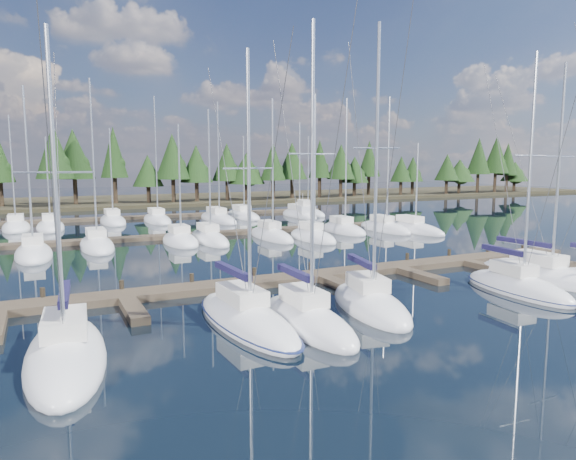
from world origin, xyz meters
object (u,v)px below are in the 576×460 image
front_sailboat_5 (544,276)px  front_sailboat_1 (246,319)px  front_sailboat_3 (370,304)px  front_sailboat_2 (307,320)px  main_dock (323,278)px  front_sailboat_4 (517,287)px  front_sailboat_0 (66,354)px  motor_yacht_right (304,214)px

front_sailboat_5 → front_sailboat_1: bearing=-179.4°
front_sailboat_1 → front_sailboat_3: front_sailboat_3 is taller
front_sailboat_2 → front_sailboat_5: bearing=5.3°
main_dock → front_sailboat_5: (12.71, -6.02, 0.08)m
front_sailboat_3 → front_sailboat_4: size_ratio=1.04×
front_sailboat_2 → front_sailboat_3: front_sailboat_3 is taller
front_sailboat_0 → front_sailboat_2: bearing=-1.5°
front_sailboat_1 → motor_yacht_right: (24.40, 40.86, 0.17)m
front_sailboat_1 → motor_yacht_right: front_sailboat_1 is taller
front_sailboat_3 → front_sailboat_4: (9.72, -0.74, -0.01)m
front_sailboat_0 → front_sailboat_3: bearing=3.0°
main_dock → front_sailboat_3: front_sailboat_3 is taller
front_sailboat_4 → motor_yacht_right: 42.81m
front_sailboat_0 → motor_yacht_right: size_ratio=1.56×
front_sailboat_3 → front_sailboat_1: bearing=176.2°
front_sailboat_1 → front_sailboat_3: size_ratio=0.88×
front_sailboat_0 → front_sailboat_4: (23.95, 0.01, 0.02)m
front_sailboat_3 → front_sailboat_4: front_sailboat_3 is taller
front_sailboat_0 → motor_yacht_right: front_sailboat_0 is taller
front_sailboat_3 → front_sailboat_5: bearing=2.7°
main_dock → motor_yacht_right: motor_yacht_right is taller
main_dock → front_sailboat_5: bearing=-25.4°
front_sailboat_0 → main_dock: bearing=25.9°
motor_yacht_right → front_sailboat_0: bearing=-127.3°
front_sailboat_1 → front_sailboat_2: 2.83m
front_sailboat_1 → front_sailboat_4: front_sailboat_4 is taller
front_sailboat_4 → motor_yacht_right: size_ratio=1.72×
front_sailboat_1 → front_sailboat_3: (6.57, -0.44, 0.03)m
front_sailboat_5 → main_dock: bearing=154.6°
front_sailboat_0 → front_sailboat_5: (27.99, 1.41, 0.00)m
front_sailboat_1 → front_sailboat_5: (20.33, 0.22, 0.00)m
front_sailboat_5 → motor_yacht_right: size_ratio=1.72×
front_sailboat_4 → front_sailboat_3: bearing=175.7°
front_sailboat_4 → front_sailboat_5: (4.04, 1.40, -0.02)m
front_sailboat_2 → main_dock: bearing=56.0°
front_sailboat_1 → front_sailboat_5: size_ratio=0.92×
main_dock → front_sailboat_5: 14.06m
front_sailboat_5 → front_sailboat_4: bearing=-160.9°
motor_yacht_right → front_sailboat_4: bearing=-100.9°
front_sailboat_2 → front_sailboat_3: 4.27m
front_sailboat_3 → front_sailboat_5: 13.77m
front_sailboat_1 → front_sailboat_4: bearing=-4.1°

